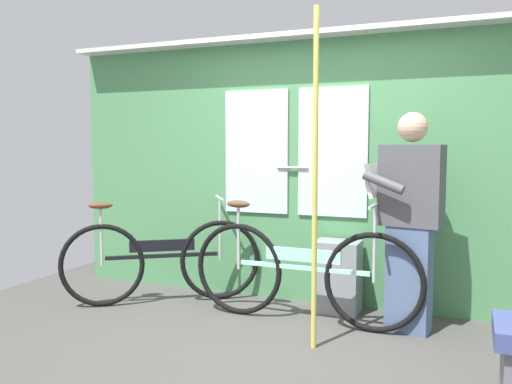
{
  "coord_description": "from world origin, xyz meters",
  "views": [
    {
      "loc": [
        1.25,
        -3.34,
        1.37
      ],
      "look_at": [
        -0.25,
        0.32,
        1.03
      ],
      "focal_mm": 37.1,
      "sensor_mm": 36.0,
      "label": 1
    }
  ],
  "objects_px": {
    "passenger_reading_newspaper": "(409,217)",
    "handrail_pole": "(315,181)",
    "trash_bin_by_wall": "(337,276)",
    "bicycle_near_door": "(162,260)",
    "bicycle_leaning_behind": "(302,272)"
  },
  "relations": [
    {
      "from": "bicycle_near_door",
      "to": "passenger_reading_newspaper",
      "type": "xyz_separation_m",
      "value": [
        2.08,
        0.08,
        0.47
      ]
    },
    {
      "from": "passenger_reading_newspaper",
      "to": "handrail_pole",
      "type": "relative_size",
      "value": 0.71
    },
    {
      "from": "bicycle_near_door",
      "to": "trash_bin_by_wall",
      "type": "height_order",
      "value": "bicycle_near_door"
    },
    {
      "from": "bicycle_near_door",
      "to": "trash_bin_by_wall",
      "type": "xyz_separation_m",
      "value": [
        1.49,
        0.34,
        -0.08
      ]
    },
    {
      "from": "trash_bin_by_wall",
      "to": "handrail_pole",
      "type": "xyz_separation_m",
      "value": [
        0.04,
        -0.84,
        0.85
      ]
    },
    {
      "from": "bicycle_near_door",
      "to": "bicycle_leaning_behind",
      "type": "distance_m",
      "value": 1.29
    },
    {
      "from": "trash_bin_by_wall",
      "to": "bicycle_near_door",
      "type": "bearing_deg",
      "value": -167.19
    },
    {
      "from": "bicycle_near_door",
      "to": "trash_bin_by_wall",
      "type": "distance_m",
      "value": 1.53
    },
    {
      "from": "bicycle_near_door",
      "to": "handrail_pole",
      "type": "bearing_deg",
      "value": -52.85
    },
    {
      "from": "bicycle_leaning_behind",
      "to": "trash_bin_by_wall",
      "type": "bearing_deg",
      "value": 63.67
    },
    {
      "from": "bicycle_near_door",
      "to": "passenger_reading_newspaper",
      "type": "relative_size",
      "value": 0.9
    },
    {
      "from": "bicycle_near_door",
      "to": "handrail_pole",
      "type": "distance_m",
      "value": 1.78
    },
    {
      "from": "passenger_reading_newspaper",
      "to": "handrail_pole",
      "type": "xyz_separation_m",
      "value": [
        -0.55,
        -0.58,
        0.29
      ]
    },
    {
      "from": "bicycle_leaning_behind",
      "to": "passenger_reading_newspaper",
      "type": "distance_m",
      "value": 0.91
    },
    {
      "from": "bicycle_near_door",
      "to": "passenger_reading_newspaper",
      "type": "distance_m",
      "value": 2.13
    }
  ]
}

